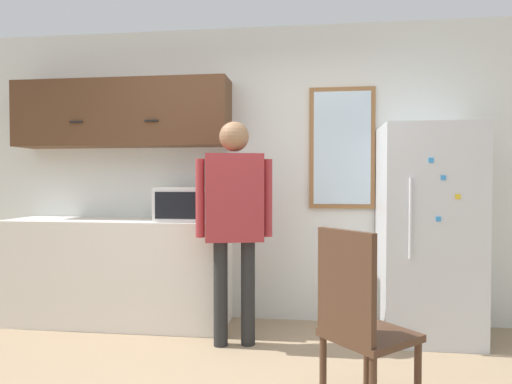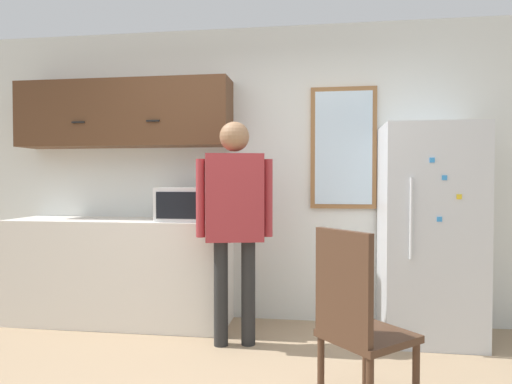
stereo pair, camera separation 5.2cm
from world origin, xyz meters
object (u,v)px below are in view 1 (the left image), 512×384
object	(u,v)px
microwave	(187,204)
person	(234,208)
refrigerator	(428,232)
chair	(358,317)

from	to	relation	value
microwave	person	xyz separation A→B (m)	(0.48, -0.37, -0.01)
microwave	refrigerator	xyz separation A→B (m)	(2.02, -0.01, -0.21)
person	microwave	bearing A→B (deg)	129.68
person	chair	distance (m)	1.41
refrigerator	chair	xyz separation A→B (m)	(-0.68, -1.36, -0.32)
refrigerator	chair	size ratio (longest dim) A/B	1.68
microwave	chair	distance (m)	1.99
chair	refrigerator	bearing A→B (deg)	-68.46
refrigerator	chair	bearing A→B (deg)	-116.58
person	refrigerator	world-z (taller)	person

